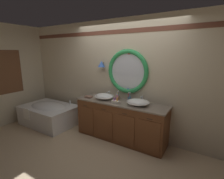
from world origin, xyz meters
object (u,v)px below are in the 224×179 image
folded_hand_towel (89,97)px  toothbrush_holder_left (118,97)px  soap_dispenser (117,98)px  toothbrush_holder_right (129,98)px  toiletry_basket (116,102)px  bathtub (49,113)px  sink_basin_left (104,96)px  sink_basin_right (138,102)px

folded_hand_towel → toothbrush_holder_left: bearing=18.3°
soap_dispenser → folded_hand_towel: bearing=-172.1°
toothbrush_holder_right → toiletry_basket: 0.35m
bathtub → sink_basin_left: (1.60, 0.28, 0.62)m
toothbrush_holder_left → folded_hand_towel: (-0.66, -0.22, -0.03)m
toiletry_basket → folded_hand_towel: bearing=176.2°
toothbrush_holder_right → soap_dispenser: bearing=-145.3°
bathtub → toothbrush_holder_right: toothbrush_holder_right is taller
soap_dispenser → toiletry_basket: soap_dispenser is taller
bathtub → soap_dispenser: bearing=9.0°
sink_basin_right → folded_hand_towel: size_ratio=2.87×
bathtub → sink_basin_right: (2.42, 0.28, 0.61)m
sink_basin_right → toothbrush_holder_right: (-0.27, 0.18, -0.01)m
soap_dispenser → sink_basin_left: bearing=-175.6°
folded_hand_towel → toiletry_basket: 0.76m
sink_basin_left → toothbrush_holder_right: (0.54, 0.18, -0.01)m
bathtub → sink_basin_right: bearing=6.6°
bathtub → sink_basin_left: sink_basin_left is taller
sink_basin_right → toothbrush_holder_left: bearing=164.8°
toothbrush_holder_left → folded_hand_towel: bearing=-161.7°
sink_basin_left → soap_dispenser: 0.32m
sink_basin_right → toothbrush_holder_left: 0.56m
bathtub → toothbrush_holder_right: (2.14, 0.46, 0.60)m
soap_dispenser → sink_basin_right: bearing=-2.8°
soap_dispenser → toiletry_basket: size_ratio=1.05×
soap_dispenser → bathtub: bearing=-171.0°
bathtub → toiletry_basket: bearing=4.5°
soap_dispenser → folded_hand_towel: (-0.71, -0.10, -0.06)m
sink_basin_right → toothbrush_holder_right: size_ratio=2.22×
soap_dispenser → folded_hand_towel: soap_dispenser is taller
sink_basin_left → toothbrush_holder_left: toothbrush_holder_left is taller
sink_basin_left → soap_dispenser: bearing=4.4°
sink_basin_left → toothbrush_holder_left: bearing=28.0°
bathtub → toothbrush_holder_left: toothbrush_holder_left is taller
bathtub → toothbrush_holder_right: size_ratio=7.06×
bathtub → toiletry_basket: toiletry_basket is taller
bathtub → toothbrush_holder_right: bearing=12.1°
toothbrush_holder_left → folded_hand_towel: size_ratio=1.35×
toothbrush_holder_left → toiletry_basket: 0.29m
bathtub → sink_basin_right: sink_basin_right is taller
sink_basin_left → folded_hand_towel: 0.40m
toothbrush_holder_right → folded_hand_towel: bearing=-164.8°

